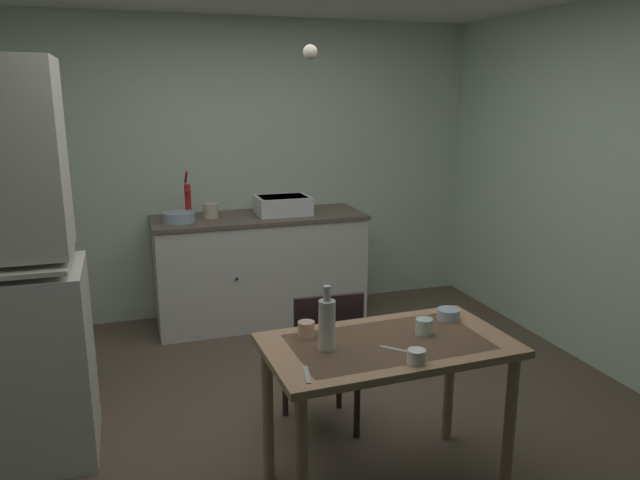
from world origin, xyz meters
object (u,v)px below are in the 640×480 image
object	(u,v)px
mixing_bowl_counter	(179,217)
dining_table	(387,364)
glass_bottle	(327,324)
chair_far_side	(323,356)
sink_basin	(283,205)
serving_bowl_wide	(448,314)
mug_dark	(424,326)
hand_pump	(188,198)

from	to	relation	value
mixing_bowl_counter	dining_table	distance (m)	2.49
glass_bottle	dining_table	bearing A→B (deg)	-1.49
chair_far_side	mixing_bowl_counter	bearing A→B (deg)	108.40
sink_basin	chair_far_side	xyz separation A→B (m)	(-0.26, -1.85, -0.52)
serving_bowl_wide	mug_dark	world-z (taller)	mug_dark
hand_pump	mug_dark	world-z (taller)	hand_pump
hand_pump	dining_table	distance (m)	2.57
hand_pump	chair_far_side	distance (m)	2.05
dining_table	glass_bottle	bearing A→B (deg)	178.51
sink_basin	glass_bottle	world-z (taller)	glass_bottle
mixing_bowl_counter	glass_bottle	xyz separation A→B (m)	(0.43, -2.35, -0.06)
sink_basin	mug_dark	size ratio (longest dim) A/B	5.36
hand_pump	serving_bowl_wide	bearing A→B (deg)	-65.08
mixing_bowl_counter	mug_dark	distance (m)	2.51
sink_basin	hand_pump	distance (m)	0.78
mug_dark	glass_bottle	distance (m)	0.51
sink_basin	mug_dark	world-z (taller)	sink_basin
sink_basin	glass_bottle	size ratio (longest dim) A/B	1.45
serving_bowl_wide	hand_pump	bearing A→B (deg)	114.92
hand_pump	chair_far_side	world-z (taller)	hand_pump
chair_far_side	mug_dark	size ratio (longest dim) A/B	10.56
serving_bowl_wide	glass_bottle	size ratio (longest dim) A/B	0.38
hand_pump	dining_table	xyz separation A→B (m)	(0.64, -2.45, -0.43)
hand_pump	chair_far_side	xyz separation A→B (m)	(0.51, -1.89, -0.62)
serving_bowl_wide	dining_table	bearing A→B (deg)	-157.86
sink_basin	dining_table	world-z (taller)	sink_basin
mug_dark	dining_table	bearing A→B (deg)	-170.82
mixing_bowl_counter	serving_bowl_wide	world-z (taller)	mixing_bowl_counter
chair_far_side	sink_basin	bearing A→B (deg)	81.90
hand_pump	mug_dark	xyz separation A→B (m)	(0.85, -2.42, -0.28)
mixing_bowl_counter	glass_bottle	distance (m)	2.39
mixing_bowl_counter	glass_bottle	world-z (taller)	glass_bottle
dining_table	serving_bowl_wide	size ratio (longest dim) A/B	10.11
hand_pump	mixing_bowl_counter	distance (m)	0.18
mug_dark	glass_bottle	xyz separation A→B (m)	(-0.50, -0.03, 0.09)
sink_basin	serving_bowl_wide	bearing A→B (deg)	-82.67
sink_basin	dining_table	size ratio (longest dim) A/B	0.37
serving_bowl_wide	mug_dark	distance (m)	0.25
sink_basin	glass_bottle	bearing A→B (deg)	-100.13
dining_table	mug_dark	size ratio (longest dim) A/B	14.36
mixing_bowl_counter	chair_far_side	size ratio (longest dim) A/B	0.29
sink_basin	hand_pump	xyz separation A→B (m)	(-0.77, 0.05, 0.09)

